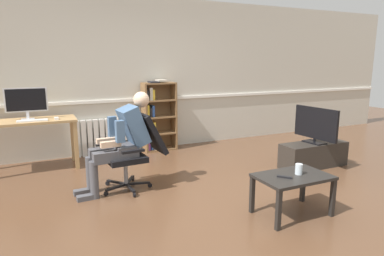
{
  "coord_description": "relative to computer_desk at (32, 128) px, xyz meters",
  "views": [
    {
      "loc": [
        -1.77,
        -3.25,
        1.61
      ],
      "look_at": [
        0.15,
        0.85,
        0.7
      ],
      "focal_mm": 31.49,
      "sensor_mm": 36.0,
      "label": 1
    }
  ],
  "objects": [
    {
      "name": "ground_plane",
      "position": [
        1.85,
        -2.15,
        -0.64
      ],
      "size": [
        18.0,
        18.0,
        0.0
      ],
      "primitive_type": "plane",
      "color": "brown"
    },
    {
      "name": "back_wall",
      "position": [
        1.85,
        0.5,
        0.71
      ],
      "size": [
        12.0,
        0.13,
        2.7
      ],
      "color": "beige",
      "rests_on": "ground_plane"
    },
    {
      "name": "computer_desk",
      "position": [
        0.0,
        0.0,
        0.0
      ],
      "size": [
        1.24,
        0.57,
        0.76
      ],
      "color": "tan",
      "rests_on": "ground_plane"
    },
    {
      "name": "imac_monitor",
      "position": [
        -0.04,
        0.08,
        0.39
      ],
      "size": [
        0.58,
        0.14,
        0.47
      ],
      "color": "silver",
      "rests_on": "computer_desk"
    },
    {
      "name": "keyboard",
      "position": [
        0.02,
        -0.14,
        0.13
      ],
      "size": [
        0.41,
        0.12,
        0.02
      ],
      "primitive_type": "cube",
      "color": "white",
      "rests_on": "computer_desk"
    },
    {
      "name": "computer_mouse",
      "position": [
        0.34,
        -0.12,
        0.13
      ],
      "size": [
        0.06,
        0.1,
        0.03
      ],
      "primitive_type": "cube",
      "color": "white",
      "rests_on": "computer_desk"
    },
    {
      "name": "bookshelf",
      "position": [
        2.04,
        0.29,
        -0.02
      ],
      "size": [
        0.59,
        0.29,
        1.28
      ],
      "color": "brown",
      "rests_on": "ground_plane"
    },
    {
      "name": "radiator",
      "position": [
        1.07,
        0.39,
        -0.32
      ],
      "size": [
        0.89,
        0.08,
        0.63
      ],
      "color": "white",
      "rests_on": "ground_plane"
    },
    {
      "name": "office_chair",
      "position": [
        1.2,
        -1.36,
        -0.12
      ],
      "size": [
        0.83,
        0.62,
        0.96
      ],
      "rotation": [
        0.0,
        0.0,
        -1.5
      ],
      "color": "black",
      "rests_on": "ground_plane"
    },
    {
      "name": "person_seated",
      "position": [
        1.0,
        -1.37,
        0.02
      ],
      "size": [
        0.97,
        0.41,
        1.23
      ],
      "rotation": [
        0.0,
        0.0,
        -1.5
      ],
      "color": "#4C4C51",
      "rests_on": "ground_plane"
    },
    {
      "name": "tv_stand",
      "position": [
        3.88,
        -1.68,
        -0.45
      ],
      "size": [
        1.07,
        0.37,
        0.38
      ],
      "color": "#2D2823",
      "rests_on": "ground_plane"
    },
    {
      "name": "tv_screen",
      "position": [
        3.88,
        -1.68,
        0.02
      ],
      "size": [
        0.22,
        0.78,
        0.55
      ],
      "rotation": [
        0.0,
        0.0,
        1.64
      ],
      "color": "black",
      "rests_on": "tv_stand"
    },
    {
      "name": "coffee_table",
      "position": [
        2.45,
        -2.82,
        -0.26
      ],
      "size": [
        0.77,
        0.49,
        0.44
      ],
      "color": "black",
      "rests_on": "ground_plane"
    },
    {
      "name": "drinking_glass",
      "position": [
        2.52,
        -2.82,
        -0.15
      ],
      "size": [
        0.08,
        0.08,
        0.11
      ],
      "primitive_type": "cylinder",
      "color": "silver",
      "rests_on": "coffee_table"
    },
    {
      "name": "spare_remote",
      "position": [
        2.32,
        -2.84,
        -0.19
      ],
      "size": [
        0.12,
        0.14,
        0.02
      ],
      "primitive_type": "cube",
      "rotation": [
        0.0,
        0.0,
        3.85
      ],
      "color": "black",
      "rests_on": "coffee_table"
    }
  ]
}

